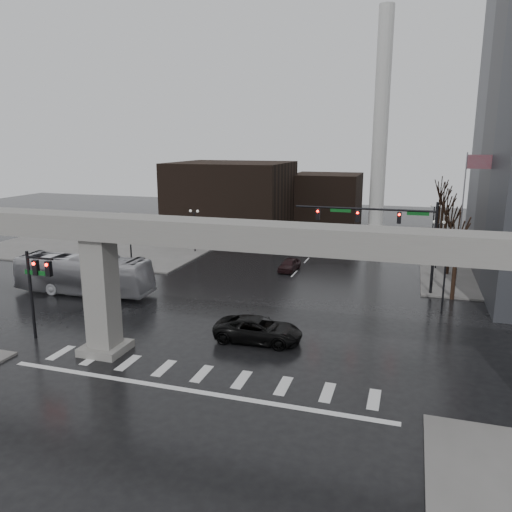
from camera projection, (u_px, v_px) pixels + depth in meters
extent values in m
plane|color=black|center=(209.00, 366.00, 29.35)|extent=(160.00, 160.00, 0.00)
cube|color=slate|center=(137.00, 234.00, 70.39)|extent=(28.00, 36.00, 0.15)
cube|color=gray|center=(206.00, 233.00, 27.54)|extent=(48.00, 2.20, 1.40)
cube|color=gray|center=(102.00, 296.00, 30.57)|extent=(1.60, 1.60, 7.30)
cube|color=gray|center=(106.00, 348.00, 31.34)|extent=(2.60, 2.60, 0.50)
cube|color=black|center=(231.00, 198.00, 71.34)|extent=(16.00, 14.00, 10.00)
cube|color=black|center=(326.00, 200.00, 77.34)|extent=(10.00, 10.00, 8.00)
cylinder|color=beige|center=(381.00, 125.00, 66.94)|extent=(2.00, 2.00, 30.00)
cylinder|color=gray|center=(375.00, 231.00, 70.19)|extent=(3.60, 3.60, 1.20)
cylinder|color=black|center=(434.00, 249.00, 42.16)|extent=(0.24, 0.24, 8.00)
cylinder|color=black|center=(364.00, 209.00, 43.20)|extent=(12.00, 0.18, 0.18)
cube|color=black|center=(399.00, 218.00, 42.46)|extent=(0.35, 0.30, 1.00)
cube|color=black|center=(358.00, 216.00, 43.49)|extent=(0.35, 0.30, 1.00)
cube|color=black|center=(318.00, 214.00, 44.51)|extent=(0.35, 0.30, 1.00)
sphere|color=#FF0C05|center=(399.00, 215.00, 42.23)|extent=(0.20, 0.20, 0.20)
cube|color=#0B5119|center=(418.00, 213.00, 41.92)|extent=(1.80, 0.05, 0.35)
cube|color=#0B5119|center=(341.00, 210.00, 43.83)|extent=(1.80, 0.05, 0.35)
cylinder|color=black|center=(31.00, 295.00, 32.88)|extent=(0.20, 0.20, 6.00)
cylinder|color=black|center=(40.00, 258.00, 32.00)|extent=(2.00, 0.14, 0.14)
cube|color=black|center=(36.00, 268.00, 32.26)|extent=(0.35, 0.30, 1.00)
cube|color=black|center=(49.00, 269.00, 31.97)|extent=(0.35, 0.30, 1.00)
cube|color=#0B5119|center=(35.00, 273.00, 32.37)|extent=(1.60, 0.05, 0.30)
cylinder|color=silver|center=(461.00, 221.00, 44.04)|extent=(0.12, 0.12, 12.00)
cube|color=red|center=(479.00, 162.00, 42.57)|extent=(2.00, 0.03, 1.20)
cylinder|color=black|center=(444.00, 283.00, 37.86)|extent=(0.14, 0.14, 4.80)
cube|color=black|center=(447.00, 253.00, 37.33)|extent=(0.90, 0.06, 0.06)
sphere|color=silver|center=(441.00, 250.00, 37.41)|extent=(0.32, 0.32, 0.32)
sphere|color=silver|center=(453.00, 251.00, 37.15)|extent=(0.32, 0.32, 0.32)
cylinder|color=black|center=(437.00, 247.00, 50.87)|extent=(0.14, 0.14, 4.80)
cube|color=black|center=(439.00, 224.00, 50.34)|extent=(0.90, 0.06, 0.06)
sphere|color=silver|center=(434.00, 222.00, 50.42)|extent=(0.32, 0.32, 0.32)
sphere|color=silver|center=(444.00, 222.00, 50.16)|extent=(0.32, 0.32, 0.32)
cylinder|color=black|center=(433.00, 225.00, 63.87)|extent=(0.14, 0.14, 4.80)
cube|color=black|center=(434.00, 207.00, 63.34)|extent=(0.90, 0.06, 0.06)
sphere|color=silver|center=(431.00, 205.00, 63.43)|extent=(0.32, 0.32, 0.32)
sphere|color=silver|center=(438.00, 205.00, 63.17)|extent=(0.32, 0.32, 0.32)
cylinder|color=black|center=(131.00, 259.00, 45.76)|extent=(0.14, 0.14, 4.80)
cube|color=black|center=(130.00, 233.00, 45.23)|extent=(0.90, 0.06, 0.06)
sphere|color=silver|center=(125.00, 231.00, 45.32)|extent=(0.32, 0.32, 0.32)
sphere|color=silver|center=(134.00, 232.00, 45.06)|extent=(0.32, 0.32, 0.32)
cylinder|color=black|center=(195.00, 232.00, 58.77)|extent=(0.14, 0.14, 4.80)
cube|color=black|center=(194.00, 213.00, 58.24)|extent=(0.90, 0.06, 0.06)
sphere|color=silver|center=(191.00, 211.00, 58.33)|extent=(0.32, 0.32, 0.32)
sphere|color=silver|center=(198.00, 211.00, 58.06)|extent=(0.32, 0.32, 0.32)
cylinder|color=black|center=(235.00, 216.00, 71.78)|extent=(0.14, 0.14, 4.80)
cube|color=black|center=(235.00, 200.00, 71.25)|extent=(0.90, 0.06, 0.06)
sphere|color=silver|center=(232.00, 198.00, 71.34)|extent=(0.32, 0.32, 0.32)
sphere|color=silver|center=(238.00, 198.00, 71.07)|extent=(0.32, 0.32, 0.32)
cylinder|color=black|center=(454.00, 273.00, 41.31)|extent=(0.34, 0.34, 4.55)
cylinder|color=black|center=(458.00, 228.00, 40.47)|extent=(0.12, 1.52, 2.98)
cylinder|color=black|center=(464.00, 231.00, 40.61)|extent=(0.83, 1.14, 2.51)
cylinder|color=black|center=(449.00, 252.00, 48.73)|extent=(0.34, 0.34, 4.66)
cylinder|color=black|center=(452.00, 213.00, 47.87)|extent=(0.12, 1.55, 3.05)
cylinder|color=black|center=(457.00, 216.00, 48.01)|extent=(0.85, 1.16, 2.57)
cylinder|color=black|center=(444.00, 237.00, 56.15)|extent=(0.34, 0.34, 4.76)
cylinder|color=black|center=(448.00, 202.00, 55.27)|extent=(0.12, 1.59, 3.11)
cylinder|color=black|center=(452.00, 204.00, 55.41)|extent=(0.86, 1.18, 2.62)
cylinder|color=black|center=(441.00, 225.00, 63.57)|extent=(0.34, 0.34, 4.87)
cylinder|color=black|center=(444.00, 194.00, 62.67)|extent=(0.12, 1.62, 3.18)
cylinder|color=black|center=(448.00, 196.00, 62.81)|extent=(0.88, 1.20, 2.68)
cylinder|color=black|center=(439.00, 216.00, 70.99)|extent=(0.34, 0.34, 4.97)
cylinder|color=black|center=(441.00, 187.00, 70.07)|extent=(0.12, 1.65, 3.25)
cylinder|color=black|center=(445.00, 189.00, 70.22)|extent=(0.89, 1.23, 2.74)
imported|color=black|center=(258.00, 330.00, 32.86)|extent=(5.89, 2.86, 1.61)
imported|color=#B1B0B5|center=(84.00, 274.00, 43.04)|extent=(12.37, 3.31, 3.42)
imported|color=black|center=(289.00, 265.00, 50.79)|extent=(1.88, 3.86, 1.27)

